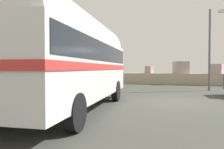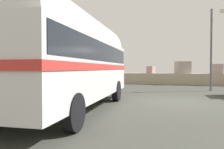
# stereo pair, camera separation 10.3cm
# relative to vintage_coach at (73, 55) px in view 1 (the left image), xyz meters

# --- Properties ---
(ground) EXTENTS (32.00, 26.00, 0.02)m
(ground) POSITION_rel_vintage_coach_xyz_m (3.69, 3.16, -2.04)
(ground) COLOR #3D3E38
(breakwater) EXTENTS (31.36, 2.11, 2.50)m
(breakwater) POSITION_rel_vintage_coach_xyz_m (3.79, 14.93, -1.33)
(breakwater) COLOR tan
(breakwater) RESTS_ON ground
(vintage_coach) EXTENTS (3.20, 8.77, 3.70)m
(vintage_coach) POSITION_rel_vintage_coach_xyz_m (0.00, 0.00, 0.00)
(vintage_coach) COLOR black
(vintage_coach) RESTS_ON ground
(lamp_post) EXTENTS (1.08, 0.59, 5.66)m
(lamp_post) POSITION_rel_vintage_coach_xyz_m (5.85, 9.23, 1.18)
(lamp_post) COLOR #5B5B60
(lamp_post) RESTS_ON ground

